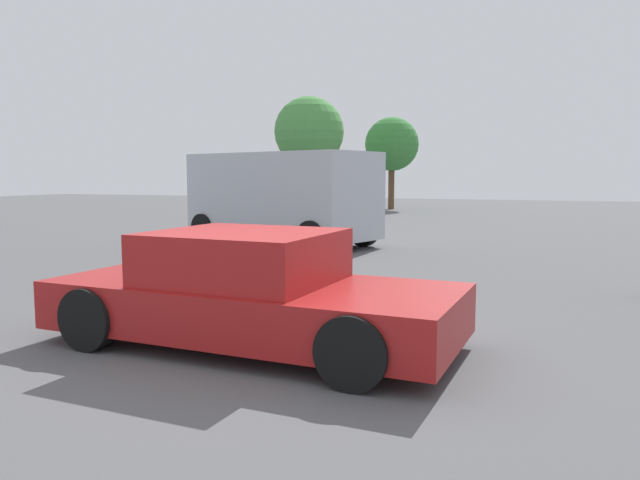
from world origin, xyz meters
name	(u,v)px	position (x,y,z in m)	size (l,w,h in m)	color
ground_plane	(257,352)	(0.00, 0.00, 0.00)	(80.00, 80.00, 0.00)	#515154
sedan_foreground	(251,293)	(-0.18, 0.23, 0.55)	(4.35, 2.09, 1.19)	maroon
van_white	(281,196)	(-3.64, 8.79, 1.25)	(5.35, 3.59, 2.32)	#B2B7C1
tree_back_left	(309,132)	(-7.48, 20.59, 3.72)	(3.17, 3.17, 5.32)	brown
tree_back_center	(392,145)	(-4.84, 25.57, 3.34)	(2.77, 2.77, 4.75)	brown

